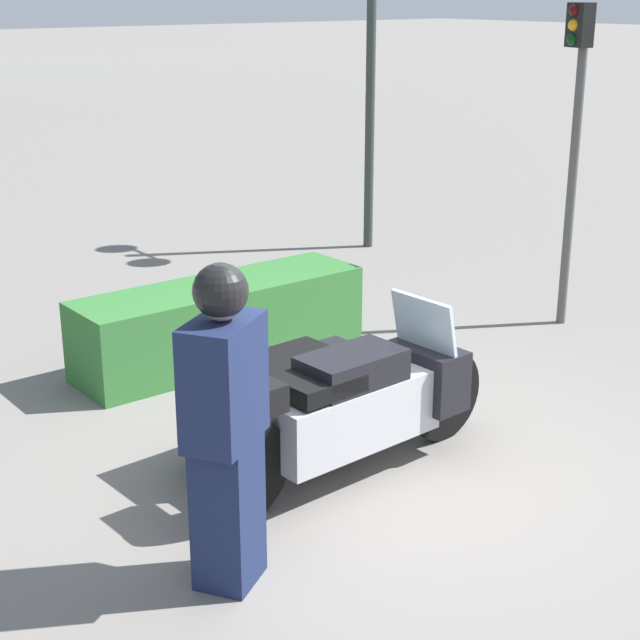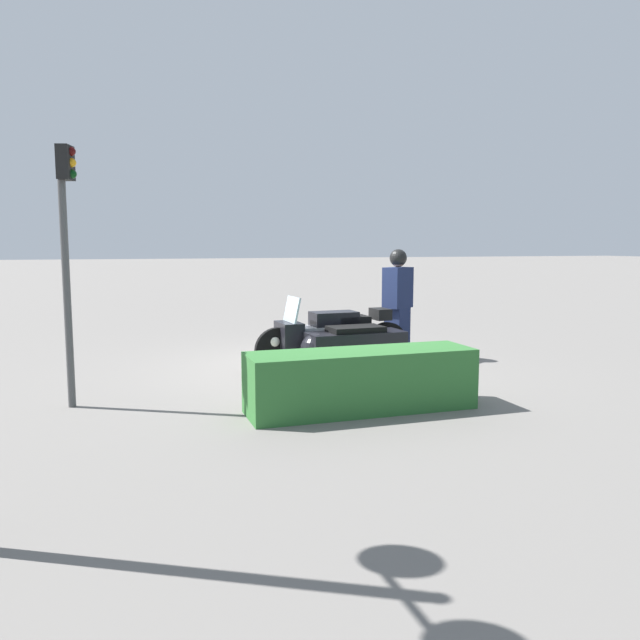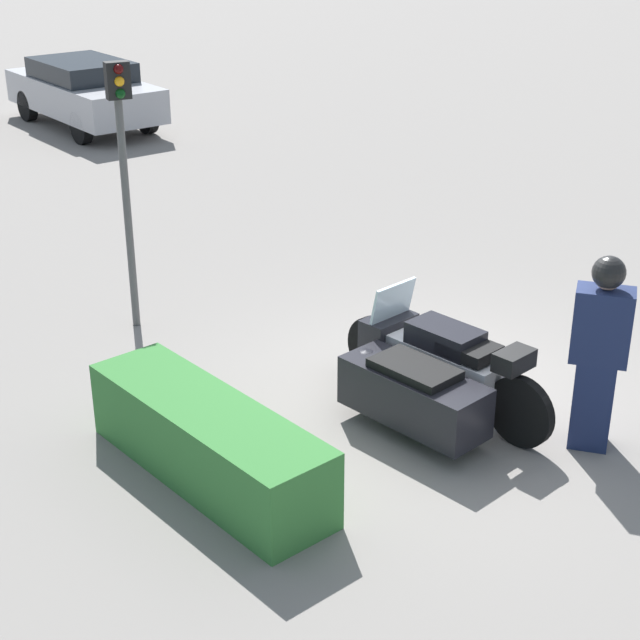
% 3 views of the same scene
% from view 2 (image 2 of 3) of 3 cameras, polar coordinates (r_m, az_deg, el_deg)
% --- Properties ---
extents(ground_plane, '(160.00, 160.00, 0.00)m').
position_cam_2_polar(ground_plane, '(10.13, -0.57, -4.32)').
color(ground_plane, slate).
extents(police_motorcycle, '(2.58, 1.16, 1.18)m').
position_cam_2_polar(police_motorcycle, '(9.63, 1.71, -1.99)').
color(police_motorcycle, black).
rests_on(police_motorcycle, ground).
extents(officer_rider, '(0.60, 0.54, 1.89)m').
position_cam_2_polar(officer_rider, '(10.88, 7.11, 1.74)').
color(officer_rider, '#192347').
rests_on(officer_rider, ground).
extents(hedge_bush_curbside, '(2.74, 0.76, 0.72)m').
position_cam_2_polar(hedge_bush_curbside, '(7.47, 3.79, -5.55)').
color(hedge_bush_curbside, '#337033').
rests_on(hedge_bush_curbside, ground).
extents(traffic_light_near, '(0.22, 0.29, 3.12)m').
position_cam_2_polar(traffic_light_near, '(8.03, -22.14, 7.14)').
color(traffic_light_near, '#4C4C4C').
rests_on(traffic_light_near, ground).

